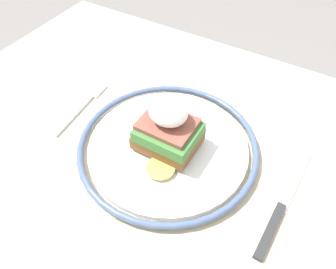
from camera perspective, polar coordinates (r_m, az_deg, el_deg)
dining_table at (r=0.60m, az=1.42°, el=-13.45°), size 0.95×0.69×0.72m
plate at (r=0.51m, az=-0.00°, el=-2.04°), size 0.28×0.28×0.02m
sandwich at (r=0.48m, az=-0.00°, el=0.91°), size 0.09×0.11×0.08m
fork at (r=0.60m, az=-14.62°, el=4.90°), size 0.03×0.14×0.00m
knife at (r=0.48m, az=18.91°, el=-12.16°), size 0.02×0.19×0.01m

